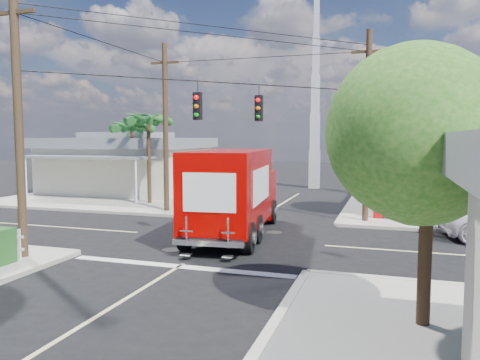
% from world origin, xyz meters
% --- Properties ---
extents(ground, '(120.00, 120.00, 0.00)m').
position_xyz_m(ground, '(0.00, 0.00, 0.00)').
color(ground, black).
rests_on(ground, ground).
extents(sidewalk_ne, '(14.12, 14.12, 0.14)m').
position_xyz_m(sidewalk_ne, '(10.88, 10.88, 0.07)').
color(sidewalk_ne, '#AAA499').
rests_on(sidewalk_ne, ground).
extents(sidewalk_nw, '(14.12, 14.12, 0.14)m').
position_xyz_m(sidewalk_nw, '(-10.88, 10.88, 0.07)').
color(sidewalk_nw, '#AAA499').
rests_on(sidewalk_nw, ground).
extents(road_markings, '(32.00, 32.00, 0.01)m').
position_xyz_m(road_markings, '(0.00, -1.47, 0.01)').
color(road_markings, beige).
rests_on(road_markings, ground).
extents(building_nw, '(10.80, 10.20, 4.30)m').
position_xyz_m(building_nw, '(-12.00, 12.46, 2.22)').
color(building_nw, beige).
rests_on(building_nw, sidewalk_nw).
extents(radio_tower, '(0.80, 0.80, 17.00)m').
position_xyz_m(radio_tower, '(0.50, 20.00, 5.64)').
color(radio_tower, silver).
rests_on(radio_tower, ground).
extents(tree_ne_front, '(4.21, 4.14, 6.66)m').
position_xyz_m(tree_ne_front, '(7.21, 6.76, 4.77)').
color(tree_ne_front, '#422D1C').
rests_on(tree_ne_front, sidewalk_ne).
extents(tree_ne_back, '(3.77, 3.66, 5.82)m').
position_xyz_m(tree_ne_back, '(9.81, 8.96, 4.19)').
color(tree_ne_back, '#422D1C').
rests_on(tree_ne_back, sidewalk_ne).
extents(tree_se, '(3.67, 3.54, 5.62)m').
position_xyz_m(tree_se, '(7.01, -7.24, 4.04)').
color(tree_se, '#422D1C').
rests_on(tree_se, sidewalk_se).
extents(palm_nw_front, '(3.01, 3.08, 5.59)m').
position_xyz_m(palm_nw_front, '(-7.50, 7.50, 5.04)').
color(palm_nw_front, '#422D1C').
rests_on(palm_nw_front, sidewalk_nw).
extents(palm_nw_back, '(3.01, 3.08, 5.19)m').
position_xyz_m(palm_nw_back, '(-9.50, 9.00, 4.67)').
color(palm_nw_back, '#422D1C').
rests_on(palm_nw_back, sidewalk_nw).
extents(utility_poles, '(12.00, 10.68, 9.00)m').
position_xyz_m(utility_poles, '(-1.58, 1.60, 4.67)').
color(utility_poles, '#473321').
rests_on(utility_poles, ground).
extents(vending_boxes, '(1.90, 0.50, 1.10)m').
position_xyz_m(vending_boxes, '(6.50, 6.20, 0.69)').
color(vending_boxes, '#BA080D').
rests_on(vending_boxes, sidewalk_ne).
extents(delivery_truck, '(3.38, 8.42, 3.55)m').
position_xyz_m(delivery_truck, '(0.17, 0.60, 1.80)').
color(delivery_truck, black).
rests_on(delivery_truck, ground).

